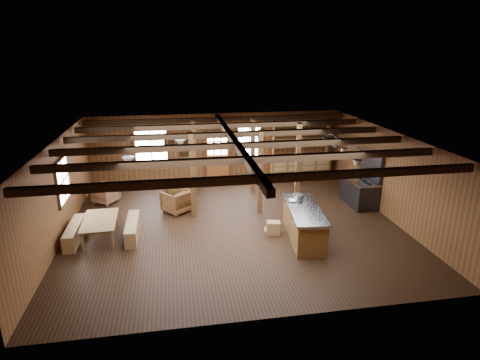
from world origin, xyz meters
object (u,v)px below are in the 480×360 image
object	(u,v)px
kitchen_island	(304,223)
dining_table	(102,229)
commercial_range	(362,187)
armchair_b	(179,190)
armchair_a	(177,201)
armchair_c	(106,193)

from	to	relation	value
kitchen_island	dining_table	size ratio (longest dim) A/B	1.55
commercial_range	dining_table	xyz separation A→B (m)	(-8.55, -1.23, -0.34)
dining_table	armchair_b	size ratio (longest dim) A/B	2.14
kitchen_island	armchair_a	distance (m)	4.41
kitchen_island	armchair_c	world-z (taller)	kitchen_island
commercial_range	kitchen_island	bearing A→B (deg)	-142.13
armchair_c	dining_table	bearing A→B (deg)	129.11
kitchen_island	dining_table	bearing A→B (deg)	177.01
dining_table	armchair_b	distance (m)	3.62
kitchen_island	armchair_b	world-z (taller)	kitchen_island
commercial_range	dining_table	bearing A→B (deg)	-171.84
commercial_range	armchair_b	world-z (taller)	commercial_range
armchair_c	armchair_b	bearing A→B (deg)	-148.84
armchair_a	armchair_c	size ratio (longest dim) A/B	1.12
dining_table	kitchen_island	bearing A→B (deg)	-101.86
kitchen_island	armchair_b	distance (m)	5.15
armchair_a	commercial_range	bearing A→B (deg)	137.86
dining_table	armchair_c	xyz separation A→B (m)	(-0.30, 2.92, 0.05)
kitchen_island	commercial_range	size ratio (longest dim) A/B	1.33
armchair_a	armchair_c	distance (m)	2.78
armchair_b	armchair_a	bearing A→B (deg)	107.42
kitchen_island	armchair_c	bearing A→B (deg)	153.76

